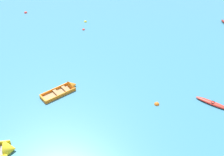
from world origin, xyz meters
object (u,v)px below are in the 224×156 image
object	(u,v)px
rowboat_orange_far_back	(67,88)
mooring_buoy_central	(84,30)
mooring_buoy_midfield	(85,22)
mooring_buoy_between_boats_left	(26,13)
mooring_buoy_outer_edge	(157,104)
kayak_red_cluster_inner	(213,103)

from	to	relation	value
rowboat_orange_far_back	mooring_buoy_central	distance (m)	12.22
mooring_buoy_midfield	mooring_buoy_between_boats_left	distance (m)	9.22
rowboat_orange_far_back	mooring_buoy_between_boats_left	bearing A→B (deg)	118.63
mooring_buoy_outer_edge	mooring_buoy_central	size ratio (longest dim) A/B	1.30
mooring_buoy_between_boats_left	mooring_buoy_central	world-z (taller)	mooring_buoy_between_boats_left
mooring_buoy_between_boats_left	mooring_buoy_midfield	bearing A→B (deg)	-15.25
kayak_red_cluster_inner	mooring_buoy_midfield	distance (m)	20.62
rowboat_orange_far_back	mooring_buoy_midfield	world-z (taller)	rowboat_orange_far_back
kayak_red_cluster_inner	mooring_buoy_outer_edge	distance (m)	4.81
rowboat_orange_far_back	kayak_red_cluster_inner	distance (m)	12.94
mooring_buoy_outer_edge	mooring_buoy_central	bearing A→B (deg)	121.26
kayak_red_cluster_inner	mooring_buoy_between_boats_left	bearing A→B (deg)	140.54
rowboat_orange_far_back	mooring_buoy_between_boats_left	size ratio (longest dim) A/B	7.56
kayak_red_cluster_inner	mooring_buoy_central	xyz separation A→B (m)	(-13.16, 13.47, -0.14)
mooring_buoy_outer_edge	mooring_buoy_midfield	bearing A→B (deg)	117.70
mooring_buoy_between_boats_left	kayak_red_cluster_inner	bearing A→B (deg)	-39.46
mooring_buoy_between_boats_left	mooring_buoy_central	size ratio (longest dim) A/B	1.30
rowboat_orange_far_back	mooring_buoy_central	size ratio (longest dim) A/B	9.84
kayak_red_cluster_inner	rowboat_orange_far_back	bearing A→B (deg)	174.42
rowboat_orange_far_back	mooring_buoy_outer_edge	distance (m)	8.23
kayak_red_cluster_inner	mooring_buoy_outer_edge	world-z (taller)	kayak_red_cluster_inner
mooring_buoy_central	mooring_buoy_midfield	bearing A→B (deg)	92.30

